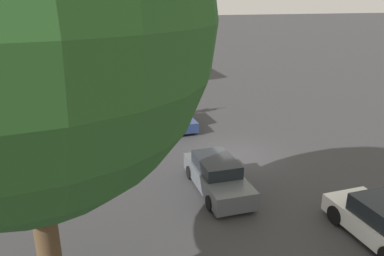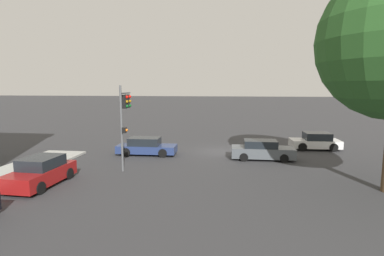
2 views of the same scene
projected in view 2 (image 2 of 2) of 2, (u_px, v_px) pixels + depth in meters
The scene contains 6 objects.
ground_plane at pixel (219, 151), 25.36m from camera, with size 300.00×300.00×0.00m, color #333335.
traffic_signal at pixel (125, 111), 19.52m from camera, with size 0.66×2.29×5.52m.
crossing_car_0 at pixel (315, 141), 26.13m from camera, with size 4.18×2.18×1.48m.
crossing_car_1 at pixel (146, 147), 24.04m from camera, with size 4.74×1.93×1.39m.
crossing_car_2 at pixel (262, 150), 22.51m from camera, with size 4.65×1.91×1.46m.
parked_car_0 at pixel (41, 172), 16.57m from camera, with size 2.13×4.24×1.57m.
Camera 2 is at (-1.09, 24.93, 5.42)m, focal length 28.00 mm.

